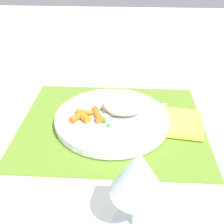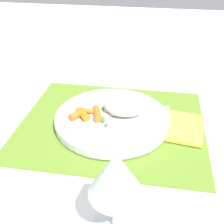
# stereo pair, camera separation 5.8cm
# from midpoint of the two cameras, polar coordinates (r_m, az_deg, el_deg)

# --- Properties ---
(ground_plane) EXTENTS (2.40, 2.40, 0.00)m
(ground_plane) POSITION_cam_midpoint_polar(r_m,az_deg,el_deg) (0.65, -2.53, -2.52)
(ground_plane) COLOR white
(placemat) EXTENTS (0.42, 0.35, 0.01)m
(placemat) POSITION_cam_midpoint_polar(r_m,az_deg,el_deg) (0.65, -2.54, -2.31)
(placemat) COLOR olive
(placemat) RESTS_ON ground_plane
(plate) EXTENTS (0.26, 0.26, 0.02)m
(plate) POSITION_cam_midpoint_polar(r_m,az_deg,el_deg) (0.64, -2.56, -1.46)
(plate) COLOR white
(plate) RESTS_ON placemat
(rice_mound) EXTENTS (0.09, 0.08, 0.03)m
(rice_mound) POSITION_cam_midpoint_polar(r_m,az_deg,el_deg) (0.65, -0.14, 1.36)
(rice_mound) COLOR beige
(rice_mound) RESTS_ON plate
(carrot_portion) EXTENTS (0.08, 0.06, 0.02)m
(carrot_portion) POSITION_cam_midpoint_polar(r_m,az_deg,el_deg) (0.63, -7.63, -0.68)
(carrot_portion) COLOR orange
(carrot_portion) RESTS_ON plate
(pea_scatter) EXTENTS (0.07, 0.07, 0.01)m
(pea_scatter) POSITION_cam_midpoint_polar(r_m,az_deg,el_deg) (0.63, -5.54, -0.87)
(pea_scatter) COLOR green
(pea_scatter) RESTS_ON plate
(fork) EXTENTS (0.18, 0.08, 0.01)m
(fork) POSITION_cam_midpoint_polar(r_m,az_deg,el_deg) (0.64, -0.86, -0.28)
(fork) COLOR #BABABA
(fork) RESTS_ON plate
(wine_glass) EXTENTS (0.08, 0.08, 0.15)m
(wine_glass) POSITION_cam_midpoint_polar(r_m,az_deg,el_deg) (0.38, 0.89, -13.07)
(wine_glass) COLOR silver
(wine_glass) RESTS_ON ground_plane
(napkin) EXTENTS (0.11, 0.13, 0.01)m
(napkin) POSITION_cam_midpoint_polar(r_m,az_deg,el_deg) (0.65, 11.52, -2.33)
(napkin) COLOR #EAE54C
(napkin) RESTS_ON placemat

